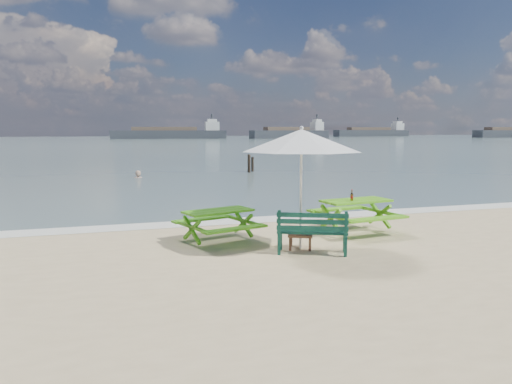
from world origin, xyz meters
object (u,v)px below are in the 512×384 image
object	(u,v)px
picnic_table_left	(218,227)
swimmer	(138,187)
park_bench	(312,240)
patio_umbrella	(301,140)
side_table	(300,241)
beer_bottle	(352,197)
picnic_table_right	(356,217)

from	to	relation	value
picnic_table_left	swimmer	distance (m)	15.79
park_bench	patio_umbrella	xyz separation A→B (m)	(-0.07, 0.45, 2.02)
side_table	beer_bottle	bearing A→B (deg)	30.90
patio_umbrella	swimmer	size ratio (longest dim) A/B	1.99
picnic_table_left	swimmer	xyz separation A→B (m)	(-0.52, 15.76, -0.82)
beer_bottle	swimmer	distance (m)	16.34
picnic_table_left	picnic_table_right	xyz separation A→B (m)	(3.46, 0.02, 0.04)
picnic_table_left	beer_bottle	size ratio (longest dim) A/B	7.78
picnic_table_left	picnic_table_right	world-z (taller)	picnic_table_right
patio_umbrella	beer_bottle	world-z (taller)	patio_umbrella
patio_umbrella	picnic_table_right	bearing A→B (deg)	30.52
beer_bottle	swimmer	xyz separation A→B (m)	(-3.81, 15.83, -1.36)
park_bench	side_table	world-z (taller)	park_bench
picnic_table_right	swimmer	size ratio (longest dim) A/B	1.23
park_bench	beer_bottle	distance (m)	2.37
park_bench	side_table	size ratio (longest dim) A/B	2.20
park_bench	swimmer	world-z (taller)	park_bench
picnic_table_left	picnic_table_right	size ratio (longest dim) A/B	0.99
park_bench	swimmer	distance (m)	17.48
beer_bottle	patio_umbrella	bearing A→B (deg)	-149.10
picnic_table_left	side_table	size ratio (longest dim) A/B	3.06
picnic_table_right	side_table	xyz separation A→B (m)	(-1.95, -1.15, -0.21)
picnic_table_right	patio_umbrella	size ratio (longest dim) A/B	0.62
picnic_table_left	beer_bottle	distance (m)	3.34
park_bench	patio_umbrella	distance (m)	2.07
picnic_table_left	beer_bottle	xyz separation A→B (m)	(3.29, -0.07, 0.54)
swimmer	picnic_table_right	bearing A→B (deg)	-75.81
picnic_table_right	side_table	bearing A→B (deg)	-149.48
side_table	picnic_table_right	bearing A→B (deg)	30.52
beer_bottle	swimmer	bearing A→B (deg)	103.55
side_table	beer_bottle	size ratio (longest dim) A/B	2.55
picnic_table_right	beer_bottle	bearing A→B (deg)	-153.61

